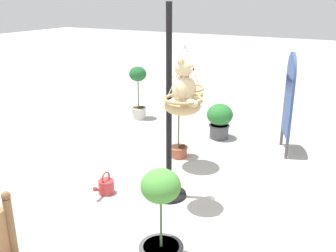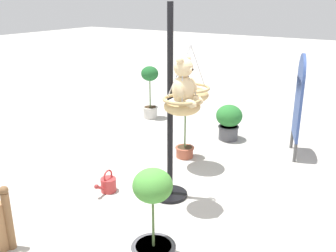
# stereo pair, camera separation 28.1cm
# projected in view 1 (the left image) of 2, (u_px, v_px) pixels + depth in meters

# --- Properties ---
(ground_plane) EXTENTS (40.00, 40.00, 0.00)m
(ground_plane) POSITION_uv_depth(u_px,v_px,m) (159.00, 202.00, 4.67)
(ground_plane) COLOR #ADAAA3
(display_pole_central) EXTENTS (0.44, 0.44, 2.40)m
(display_pole_central) POSITION_uv_depth(u_px,v_px,m) (169.00, 141.00, 4.57)
(display_pole_central) COLOR black
(display_pole_central) RESTS_ON ground
(hanging_basket_with_teddy) EXTENTS (0.43, 0.43, 0.59)m
(hanging_basket_with_teddy) POSITION_uv_depth(u_px,v_px,m) (182.00, 105.00, 4.16)
(hanging_basket_with_teddy) COLOR tan
(teddy_bear) EXTENTS (0.37, 0.33, 0.54)m
(teddy_bear) POSITION_uv_depth(u_px,v_px,m) (185.00, 84.00, 4.07)
(teddy_bear) COLOR #D1B789
(hanging_basket_left_high) EXTENTS (0.55, 0.55, 0.80)m
(hanging_basket_left_high) POSITION_uv_depth(u_px,v_px,m) (185.00, 93.00, 5.27)
(hanging_basket_left_high) COLOR tan
(potted_plant_flowering_red) EXTENTS (0.46, 0.46, 0.62)m
(potted_plant_flowering_red) POSITION_uv_depth(u_px,v_px,m) (220.00, 119.00, 6.65)
(potted_plant_flowering_red) COLOR #4C4C51
(potted_plant_flowering_red) RESTS_ON ground
(potted_plant_tall_leafy) EXTENTS (0.35, 0.35, 1.07)m
(potted_plant_tall_leafy) POSITION_uv_depth(u_px,v_px,m) (138.00, 89.00, 7.64)
(potted_plant_tall_leafy) COLOR beige
(potted_plant_tall_leafy) RESTS_ON ground
(potted_plant_bushy_green) EXTENTS (0.43, 0.43, 0.96)m
(potted_plant_bushy_green) POSITION_uv_depth(u_px,v_px,m) (161.00, 217.00, 3.48)
(potted_plant_bushy_green) COLOR #4C4C51
(potted_plant_bushy_green) RESTS_ON ground
(potted_plant_small_succulent) EXTENTS (0.30, 0.30, 0.94)m
(potted_plant_small_succulent) POSITION_uv_depth(u_px,v_px,m) (179.00, 126.00, 5.81)
(potted_plant_small_succulent) COLOR #AD563D
(potted_plant_small_succulent) RESTS_ON ground
(display_sign_board) EXTENTS (0.63, 0.26, 1.61)m
(display_sign_board) POSITION_uv_depth(u_px,v_px,m) (289.00, 95.00, 5.87)
(display_sign_board) COLOR #334C8C
(display_sign_board) RESTS_ON ground
(watering_can) EXTENTS (0.35, 0.20, 0.30)m
(watering_can) POSITION_uv_depth(u_px,v_px,m) (106.00, 186.00, 4.83)
(watering_can) COLOR #B23333
(watering_can) RESTS_ON ground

